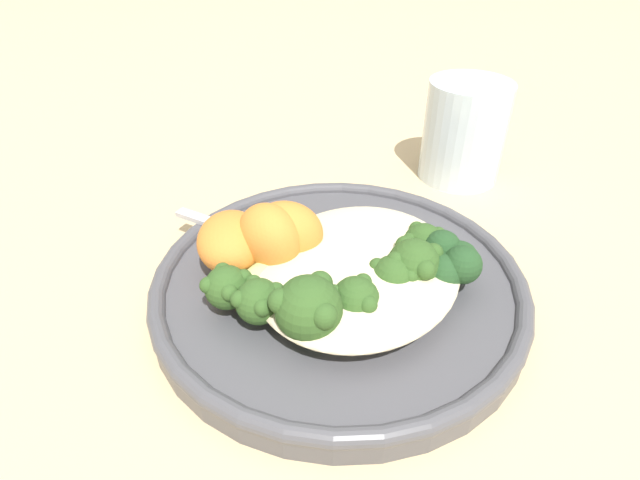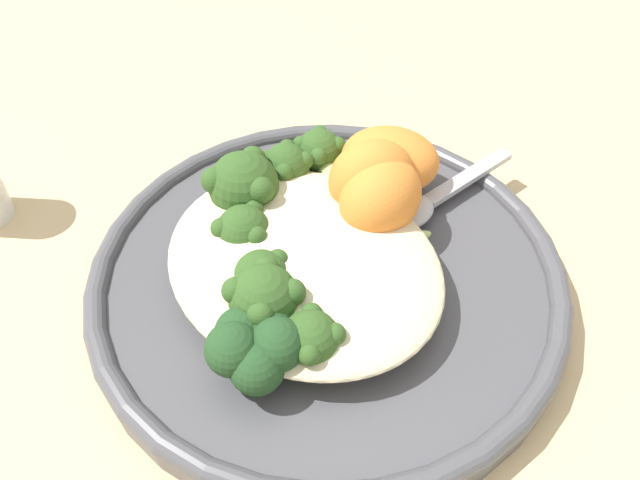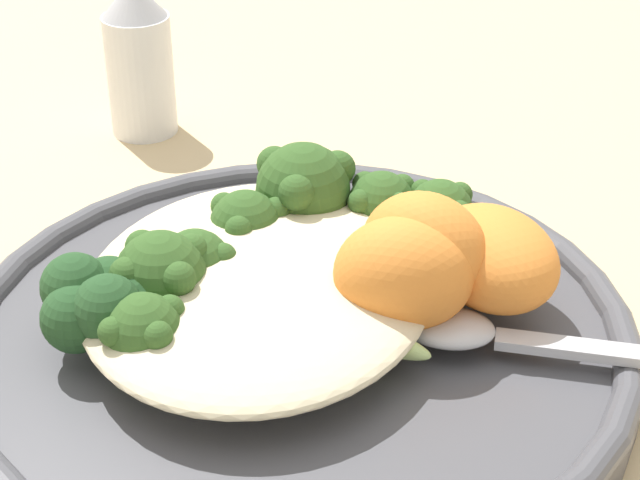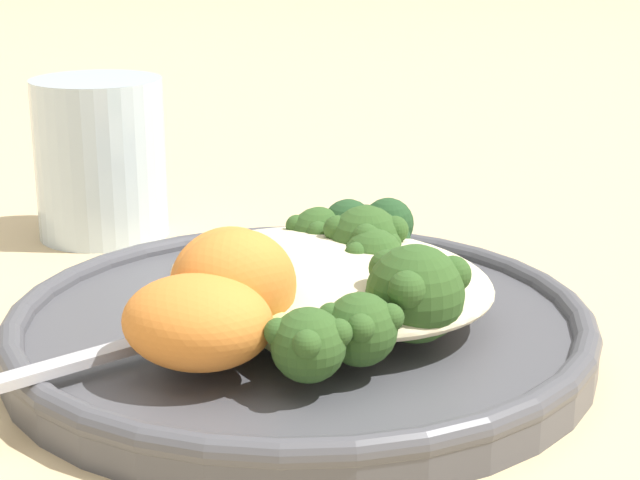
# 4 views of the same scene
# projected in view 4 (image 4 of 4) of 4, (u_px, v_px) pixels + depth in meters

# --- Properties ---
(ground_plane) EXTENTS (4.00, 4.00, 0.00)m
(ground_plane) POSITION_uv_depth(u_px,v_px,m) (344.00, 352.00, 0.48)
(ground_plane) COLOR #D6B784
(plate) EXTENTS (0.26, 0.26, 0.02)m
(plate) POSITION_uv_depth(u_px,v_px,m) (300.00, 328.00, 0.47)
(plate) COLOR #4C4C51
(plate) RESTS_ON ground_plane
(quinoa_mound) EXTENTS (0.15, 0.13, 0.02)m
(quinoa_mound) POSITION_uv_depth(u_px,v_px,m) (321.00, 279.00, 0.47)
(quinoa_mound) COLOR beige
(quinoa_mound) RESTS_ON plate
(broccoli_stalk_0) EXTENTS (0.12, 0.05, 0.03)m
(broccoli_stalk_0) POSITION_uv_depth(u_px,v_px,m) (276.00, 326.00, 0.41)
(broccoli_stalk_0) COLOR #ADC675
(broccoli_stalk_0) RESTS_ON plate
(broccoli_stalk_1) EXTENTS (0.12, 0.03, 0.03)m
(broccoli_stalk_1) POSITION_uv_depth(u_px,v_px,m) (313.00, 318.00, 0.42)
(broccoli_stalk_1) COLOR #ADC675
(broccoli_stalk_1) RESTS_ON plate
(broccoli_stalk_2) EXTENTS (0.12, 0.07, 0.04)m
(broccoli_stalk_2) POSITION_uv_depth(u_px,v_px,m) (376.00, 295.00, 0.43)
(broccoli_stalk_2) COLOR #ADC675
(broccoli_stalk_2) RESTS_ON plate
(broccoli_stalk_3) EXTENTS (0.08, 0.08, 0.03)m
(broccoli_stalk_3) POSITION_uv_depth(u_px,v_px,m) (368.00, 285.00, 0.46)
(broccoli_stalk_3) COLOR #ADC675
(broccoli_stalk_3) RESTS_ON plate
(broccoli_stalk_4) EXTENTS (0.05, 0.11, 0.03)m
(broccoli_stalk_4) POSITION_uv_depth(u_px,v_px,m) (333.00, 270.00, 0.48)
(broccoli_stalk_4) COLOR #ADC675
(broccoli_stalk_4) RESTS_ON plate
(broccoli_stalk_5) EXTENTS (0.04, 0.11, 0.03)m
(broccoli_stalk_5) POSITION_uv_depth(u_px,v_px,m) (337.00, 253.00, 0.49)
(broccoli_stalk_5) COLOR #ADC675
(broccoli_stalk_5) RESTS_ON plate
(broccoli_stalk_6) EXTENTS (0.05, 0.11, 0.03)m
(broccoli_stalk_6) POSITION_uv_depth(u_px,v_px,m) (289.00, 254.00, 0.50)
(broccoli_stalk_6) COLOR #ADC675
(broccoli_stalk_6) RESTS_ON plate
(sweet_potato_chunk_0) EXTENTS (0.06, 0.06, 0.05)m
(sweet_potato_chunk_0) POSITION_uv_depth(u_px,v_px,m) (239.00, 288.00, 0.42)
(sweet_potato_chunk_0) COLOR orange
(sweet_potato_chunk_0) RESTS_ON plate
(sweet_potato_chunk_1) EXTENTS (0.05, 0.06, 0.04)m
(sweet_potato_chunk_1) POSITION_uv_depth(u_px,v_px,m) (227.00, 280.00, 0.44)
(sweet_potato_chunk_1) COLOR orange
(sweet_potato_chunk_1) RESTS_ON plate
(sweet_potato_chunk_2) EXTENTS (0.07, 0.07, 0.04)m
(sweet_potato_chunk_2) POSITION_uv_depth(u_px,v_px,m) (197.00, 322.00, 0.40)
(sweet_potato_chunk_2) COLOR orange
(sweet_potato_chunk_2) RESTS_ON plate
(kale_tuft) EXTENTS (0.04, 0.05, 0.03)m
(kale_tuft) POSITION_uv_depth(u_px,v_px,m) (369.00, 232.00, 0.53)
(kale_tuft) COLOR #234723
(kale_tuft) RESTS_ON plate
(spoon) EXTENTS (0.03, 0.11, 0.01)m
(spoon) POSITION_uv_depth(u_px,v_px,m) (157.00, 334.00, 0.43)
(spoon) COLOR #B7B7BC
(spoon) RESTS_ON plate
(water_glass) EXTENTS (0.08, 0.08, 0.09)m
(water_glass) POSITION_uv_depth(u_px,v_px,m) (100.00, 158.00, 0.63)
(water_glass) COLOR silver
(water_glass) RESTS_ON ground_plane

